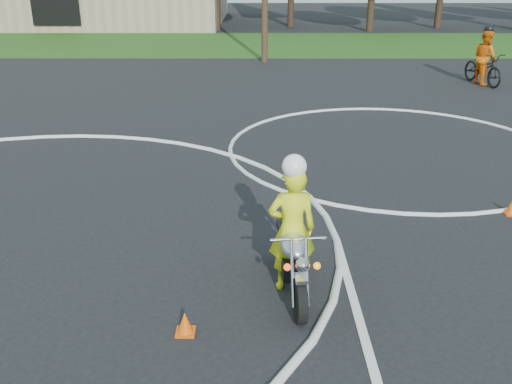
{
  "coord_description": "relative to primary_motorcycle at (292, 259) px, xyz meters",
  "views": [
    {
      "loc": [
        4.67,
        -5.48,
        4.33
      ],
      "look_at": [
        4.65,
        2.45,
        1.1
      ],
      "focal_mm": 40.0,
      "sensor_mm": 36.0,
      "label": 1
    }
  ],
  "objects": [
    {
      "name": "rider_second_grp",
      "position": [
        7.95,
        14.53,
        0.24
      ],
      "size": [
        1.3,
        2.38,
        2.17
      ],
      "rotation": [
        0.0,
        0.0,
        0.24
      ],
      "color": "black",
      "rests_on": "ground"
    },
    {
      "name": "rider_primary_grp",
      "position": [
        -0.01,
        0.14,
        0.44
      ],
      "size": [
        0.7,
        0.5,
        2.01
      ],
      "rotation": [
        0.0,
        0.0,
        0.09
      ],
      "color": "yellow",
      "rests_on": "ground"
    },
    {
      "name": "course_markings",
      "position": [
        -2.99,
        2.94,
        -0.52
      ],
      "size": [
        19.05,
        19.05,
        0.12
      ],
      "color": "silver",
      "rests_on": "ground"
    },
    {
      "name": "grass_strip",
      "position": [
        -5.16,
        25.59,
        -0.52
      ],
      "size": [
        120.0,
        10.0,
        0.02
      ],
      "primitive_type": "cube",
      "color": "#1E4714",
      "rests_on": "ground"
    },
    {
      "name": "primary_motorcycle",
      "position": [
        0.0,
        0.0,
        0.0
      ],
      "size": [
        0.72,
        2.06,
        1.08
      ],
      "rotation": [
        0.0,
        0.0,
        0.09
      ],
      "color": "black",
      "rests_on": "ground"
    },
    {
      "name": "traffic_cones",
      "position": [
        -1.95,
        1.78,
        -0.39
      ],
      "size": [
        18.64,
        10.4,
        0.3
      ],
      "color": "#E6540C",
      "rests_on": "ground"
    }
  ]
}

